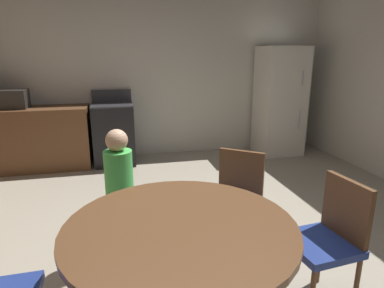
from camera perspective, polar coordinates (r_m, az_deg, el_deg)
name	(u,v)px	position (r m, az deg, el deg)	size (l,w,h in m)	color
ground_plane	(200,259)	(2.86, 1.38, -19.48)	(14.00, 14.00, 0.00)	#A89E89
wall_back	(152,72)	(5.44, -6.98, 12.28)	(6.08, 0.12, 2.70)	beige
kitchen_counter	(28,139)	(5.29, -26.73, 0.79)	(1.73, 0.60, 0.90)	brown
oven_range	(114,133)	(5.14, -13.48, 1.82)	(0.60, 0.60, 1.10)	black
refrigerator	(279,101)	(5.66, 15.01, 7.21)	(0.68, 0.68, 1.76)	silver
microwave	(10,99)	(5.23, -29.12, 6.84)	(0.44, 0.32, 0.26)	#2D2B28
dining_table	(181,250)	(1.87, -1.99, -17.99)	(1.25, 1.25, 0.76)	brown
chair_northeast	(236,197)	(2.74, 7.71, -9.18)	(0.56, 0.56, 0.87)	brown
chair_east	(329,235)	(2.37, 22.77, -14.48)	(0.44, 0.44, 0.87)	brown
person_child	(120,192)	(2.67, -12.45, -8.23)	(0.28, 0.28, 1.09)	#8C337A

